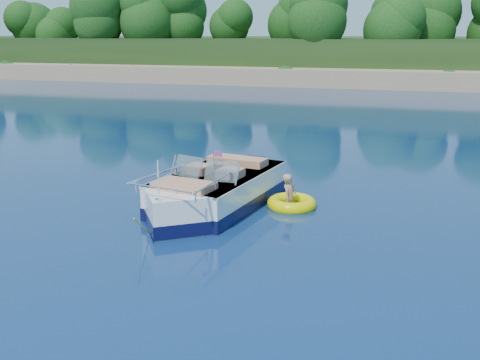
% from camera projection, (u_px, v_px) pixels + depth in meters
% --- Properties ---
extents(ground, '(160.00, 160.00, 0.00)m').
position_uv_depth(ground, '(208.00, 222.00, 13.15)').
color(ground, '#092045').
rests_on(ground, ground).
extents(shoreline, '(170.00, 59.00, 6.00)m').
position_uv_depth(shoreline, '(368.00, 60.00, 71.86)').
color(shoreline, '#A3825E').
rests_on(shoreline, ground).
extents(treeline, '(150.00, 7.12, 8.19)m').
position_uv_depth(treeline, '(357.00, 22.00, 49.59)').
color(treeline, black).
rests_on(treeline, ground).
extents(motorboat, '(2.89, 6.09, 2.04)m').
position_uv_depth(motorboat, '(212.00, 194.00, 14.02)').
color(motorboat, white).
rests_on(motorboat, ground).
extents(tow_tube, '(1.67, 1.67, 0.35)m').
position_uv_depth(tow_tube, '(292.00, 203.00, 14.27)').
color(tow_tube, '#F8E900').
rests_on(tow_tube, ground).
extents(boy, '(0.47, 0.79, 1.45)m').
position_uv_depth(boy, '(290.00, 208.00, 14.22)').
color(boy, tan).
rests_on(boy, ground).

